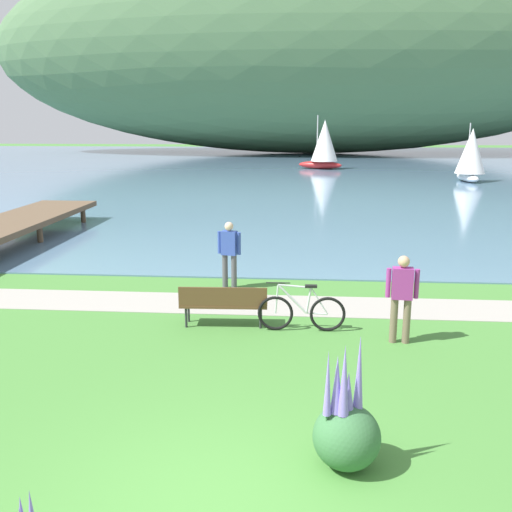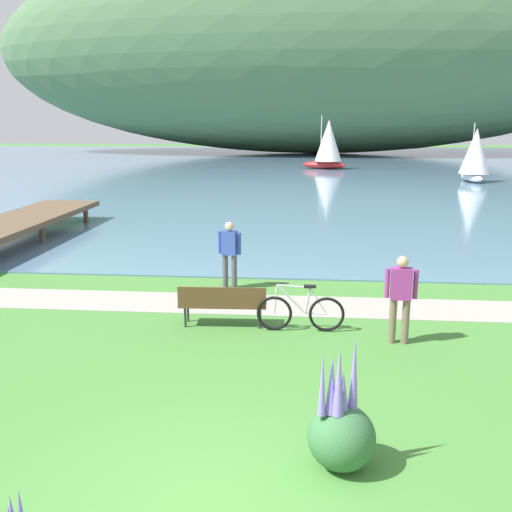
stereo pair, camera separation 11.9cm
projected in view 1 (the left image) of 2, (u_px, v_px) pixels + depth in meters
The scene contains 11 objects.
bay_water at pixel (291, 166), 53.95m from camera, with size 180.00×80.00×0.04m, color #5B7F9E.
distant_hillside at pixel (312, 48), 71.73m from camera, with size 82.81×28.00×26.41m, color #4C7047.
shoreline_path at pixel (257, 305), 13.05m from camera, with size 60.00×1.50×0.01m, color #A39E93.
park_bench_near_camera at pixel (223, 302), 11.57m from camera, with size 1.82×0.55×0.88m.
bicycle_leaning_near_bench at pixel (301, 312), 11.36m from camera, with size 1.77×0.11×1.01m.
person_at_shoreline at pixel (229, 251), 14.12m from camera, with size 0.60×0.30×1.71m.
person_on_the_grass at pixel (402, 294), 10.61m from camera, with size 0.61×0.24×1.71m.
echium_bush_closest_to_camera at pixel (346, 431), 6.83m from camera, with size 0.83×0.83×1.70m.
sailboat_mid_bay at pixel (324, 144), 49.37m from camera, with size 4.08×2.99×4.63m.
sailboat_toward_hillside at pixel (471, 155), 38.76m from camera, with size 2.15×3.45×3.99m.
pier_dock at pixel (12, 223), 19.57m from camera, with size 2.40×10.00×0.80m.
Camera 1 is at (0.95, -5.24, 4.13)m, focal length 39.62 mm.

